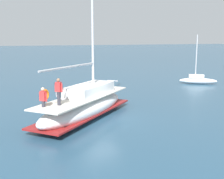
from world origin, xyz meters
name	(u,v)px	position (x,y,z in m)	size (l,w,h in m)	color
ground_plane	(100,118)	(0.00, 0.00, 0.00)	(400.00, 400.00, 0.00)	#284C66
main_sailboat	(85,104)	(-0.49, -0.90, 0.91)	(8.11, 8.82, 13.19)	white
moored_catamaran	(198,80)	(-9.19, 15.93, 0.47)	(3.31, 4.12, 5.71)	silver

